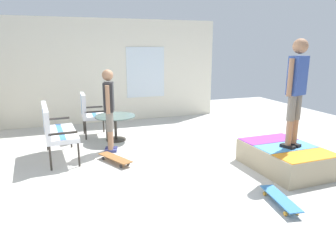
{
  "coord_description": "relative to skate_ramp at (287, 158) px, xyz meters",
  "views": [
    {
      "loc": [
        -5.0,
        2.04,
        2.07
      ],
      "look_at": [
        0.07,
        0.22,
        0.7
      ],
      "focal_mm": 33.56,
      "sensor_mm": 36.0,
      "label": 1
    }
  ],
  "objects": [
    {
      "name": "patio_table",
      "position": [
        2.71,
        2.45,
        0.2
      ],
      "size": [
        0.9,
        0.9,
        0.57
      ],
      "color": "#2D2823",
      "rests_on": "ground_plane"
    },
    {
      "name": "ground_plane",
      "position": [
        0.89,
        1.61,
        -0.26
      ],
      "size": [
        12.0,
        12.0,
        0.1
      ],
      "primitive_type": "cube",
      "color": "beige"
    },
    {
      "name": "patio_chair_near_house",
      "position": [
        3.25,
        2.96,
        0.4
      ],
      "size": [
        0.63,
        0.56,
        1.02
      ],
      "color": "#2D2823",
      "rests_on": "ground_plane"
    },
    {
      "name": "skateboard_spare",
      "position": [
        -1.0,
        0.93,
        -0.12
      ],
      "size": [
        0.82,
        0.33,
        0.1
      ],
      "color": "#3372B2",
      "rests_on": "ground_plane"
    },
    {
      "name": "skateboard_by_bench",
      "position": [
        1.31,
        2.73,
        -0.12
      ],
      "size": [
        0.81,
        0.52,
        0.1
      ],
      "color": "brown",
      "rests_on": "ground_plane"
    },
    {
      "name": "person_skater",
      "position": [
        -0.05,
        -0.01,
        1.25
      ],
      "size": [
        0.31,
        0.46,
        1.77
      ],
      "color": "black",
      "rests_on": "skate_ramp"
    },
    {
      "name": "patio_bench",
      "position": [
        1.9,
        3.74,
        0.41
      ],
      "size": [
        1.28,
        0.62,
        1.02
      ],
      "color": "#2D2823",
      "rests_on": "ground_plane"
    },
    {
      "name": "skate_ramp",
      "position": [
        0.0,
        0.0,
        0.0
      ],
      "size": [
        1.45,
        1.62,
        0.42
      ],
      "color": "tan",
      "rests_on": "ground_plane"
    },
    {
      "name": "house_facade",
      "position": [
        4.69,
        2.09,
        1.19
      ],
      "size": [
        0.23,
        6.0,
        2.79
      ],
      "color": "silver",
      "rests_on": "ground_plane"
    },
    {
      "name": "person_watching",
      "position": [
        2.01,
        2.69,
        0.74
      ],
      "size": [
        0.47,
        0.3,
        1.64
      ],
      "color": "navy",
      "rests_on": "ground_plane"
    }
  ]
}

